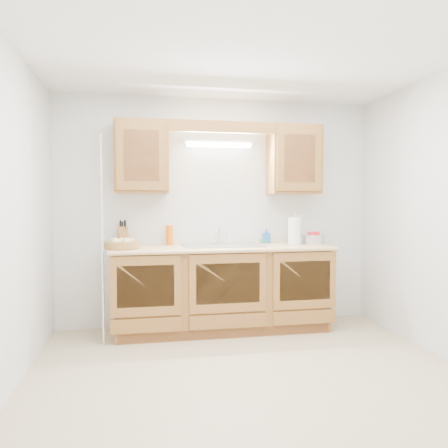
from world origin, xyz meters
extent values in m
plane|color=tan|center=(0.00, 0.00, 0.00)|extent=(3.50, 3.50, 0.00)
plane|color=white|center=(0.00, 0.00, 2.50)|extent=(3.50, 3.50, 0.00)
cube|color=silver|center=(0.00, 1.50, 1.25)|extent=(3.50, 0.02, 2.50)
cube|color=silver|center=(0.00, -1.50, 1.25)|extent=(3.50, 0.02, 2.50)
cube|color=silver|center=(-1.75, 0.00, 1.25)|extent=(0.02, 3.00, 2.50)
cube|color=#9F6A2E|center=(0.00, 1.20, 0.44)|extent=(2.20, 0.60, 0.86)
cube|color=#E5BB78|center=(0.00, 1.19, 0.88)|extent=(2.30, 0.63, 0.04)
cube|color=#9F6A2E|center=(-0.83, 1.33, 1.83)|extent=(0.55, 0.33, 0.75)
cube|color=#9F6A2E|center=(0.83, 1.33, 1.83)|extent=(0.55, 0.33, 0.75)
cube|color=#9F6A2E|center=(0.00, 1.19, 2.14)|extent=(2.20, 0.05, 0.12)
cylinder|color=white|center=(0.00, 1.40, 1.98)|extent=(0.70, 0.05, 0.05)
cube|color=white|center=(0.00, 1.43, 2.01)|extent=(0.76, 0.06, 0.05)
cube|color=#9E9EA3|center=(0.00, 1.21, 0.90)|extent=(0.84, 0.46, 0.01)
cube|color=#9E9EA3|center=(-0.21, 1.21, 0.82)|extent=(0.39, 0.40, 0.16)
cube|color=#9E9EA3|center=(0.21, 1.21, 0.82)|extent=(0.39, 0.40, 0.16)
cylinder|color=silver|center=(0.00, 1.41, 0.92)|extent=(0.06, 0.06, 0.04)
cylinder|color=silver|center=(0.00, 1.41, 1.00)|extent=(0.02, 0.02, 0.16)
cylinder|color=silver|center=(0.00, 1.35, 1.09)|extent=(0.02, 0.12, 0.02)
cylinder|color=white|center=(0.12, 1.41, 0.96)|extent=(0.03, 0.03, 0.12)
cylinder|color=silver|center=(-1.20, 0.94, 1.00)|extent=(0.03, 0.03, 2.00)
cube|color=white|center=(0.95, 1.49, 1.15)|extent=(0.08, 0.01, 0.12)
cylinder|color=olive|center=(-1.03, 1.12, 0.94)|extent=(0.40, 0.40, 0.07)
sphere|color=#D8C67F|center=(-1.09, 1.08, 0.97)|extent=(0.09, 0.09, 0.09)
sphere|color=#D8C67F|center=(-0.98, 1.07, 0.97)|extent=(0.09, 0.09, 0.09)
sphere|color=tan|center=(-0.94, 1.16, 0.97)|extent=(0.08, 0.08, 0.08)
sphere|color=red|center=(-1.05, 1.18, 0.97)|extent=(0.08, 0.08, 0.08)
sphere|color=#72A53F|center=(-1.13, 1.15, 0.97)|extent=(0.08, 0.08, 0.08)
sphere|color=#D8C67F|center=(-1.03, 1.11, 0.97)|extent=(0.08, 0.08, 0.08)
sphere|color=red|center=(-1.00, 1.21, 0.97)|extent=(0.07, 0.07, 0.07)
cube|color=#9F6A2E|center=(-1.03, 1.39, 1.00)|extent=(0.12, 0.17, 0.22)
cylinder|color=black|center=(-1.06, 1.38, 1.11)|extent=(0.02, 0.04, 0.08)
cylinder|color=black|center=(-1.03, 1.38, 1.11)|extent=(0.02, 0.04, 0.08)
cylinder|color=black|center=(-1.00, 1.38, 1.12)|extent=(0.02, 0.04, 0.08)
cylinder|color=black|center=(-1.05, 1.41, 1.12)|extent=(0.02, 0.04, 0.08)
cylinder|color=black|center=(-1.01, 1.41, 1.13)|extent=(0.02, 0.04, 0.08)
cylinder|color=black|center=(-1.06, 1.44, 1.13)|extent=(0.02, 0.04, 0.08)
cylinder|color=black|center=(-1.00, 1.44, 1.13)|extent=(0.02, 0.04, 0.08)
cylinder|color=#D95C0C|center=(-0.54, 1.41, 1.01)|extent=(0.09, 0.09, 0.21)
cylinder|color=white|center=(-0.54, 1.41, 1.12)|extent=(0.07, 0.07, 0.01)
imported|color=#2160A8|center=(0.54, 1.41, 0.98)|extent=(0.08, 0.08, 0.17)
cube|color=#CC333F|center=(0.54, 1.44, 0.90)|extent=(0.13, 0.10, 0.01)
cube|color=green|center=(0.54, 1.44, 0.91)|extent=(0.13, 0.10, 0.02)
cylinder|color=silver|center=(0.80, 1.21, 0.91)|extent=(0.17, 0.17, 0.01)
cylinder|color=silver|center=(0.80, 1.21, 1.07)|extent=(0.02, 0.02, 0.33)
cylinder|color=white|center=(0.80, 1.21, 1.05)|extent=(0.18, 0.18, 0.28)
sphere|color=silver|center=(0.80, 1.21, 1.23)|extent=(0.02, 0.02, 0.02)
cylinder|color=silver|center=(1.03, 1.25, 0.95)|extent=(0.29, 0.29, 0.10)
sphere|color=red|center=(1.00, 1.25, 1.00)|extent=(0.07, 0.07, 0.07)
sphere|color=red|center=(1.06, 1.27, 1.00)|extent=(0.07, 0.07, 0.07)
sphere|color=red|center=(1.03, 1.22, 1.00)|extent=(0.07, 0.07, 0.07)
sphere|color=red|center=(1.07, 1.23, 1.00)|extent=(0.07, 0.07, 0.07)
camera|label=1|loc=(-0.83, -3.30, 1.37)|focal=35.00mm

